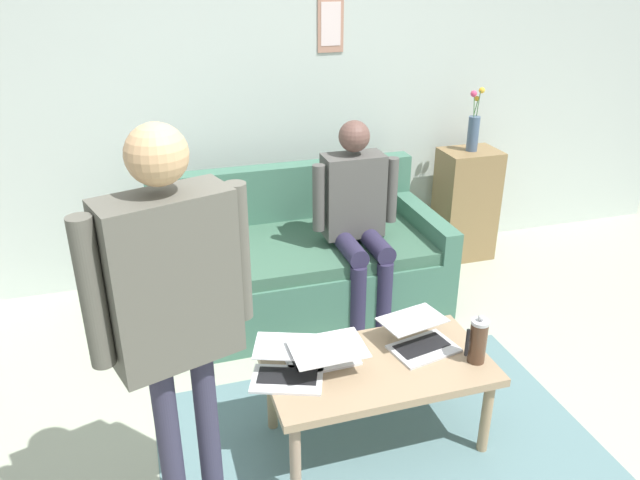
# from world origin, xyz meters

# --- Properties ---
(ground_plane) EXTENTS (7.68, 7.68, 0.00)m
(ground_plane) POSITION_xyz_m (0.00, 0.00, 0.00)
(ground_plane) COLOR #A9AF98
(area_rug) EXTENTS (2.07, 1.46, 0.01)m
(area_rug) POSITION_xyz_m (-0.14, -0.05, 0.00)
(area_rug) COLOR slate
(area_rug) RESTS_ON ground_plane
(back_wall) EXTENTS (7.04, 0.11, 2.70)m
(back_wall) POSITION_xyz_m (-0.00, -2.20, 1.35)
(back_wall) COLOR #BAC4BE
(back_wall) RESTS_ON ground_plane
(couch) EXTENTS (1.83, 0.93, 0.88)m
(couch) POSITION_xyz_m (-0.12, -1.50, 0.30)
(couch) COLOR #406D59
(couch) RESTS_ON ground_plane
(coffee_table) EXTENTS (1.05, 0.57, 0.45)m
(coffee_table) POSITION_xyz_m (-0.14, -0.15, 0.39)
(coffee_table) COLOR #9D8263
(coffee_table) RESTS_ON ground_plane
(laptop_left) EXTENTS (0.36, 0.36, 0.12)m
(laptop_left) POSITION_xyz_m (-0.38, -0.22, 0.49)
(laptop_left) COLOR silver
(laptop_left) RESTS_ON coffee_table
(laptop_center) EXTENTS (0.34, 0.35, 0.14)m
(laptop_center) POSITION_xyz_m (0.10, -0.23, 0.49)
(laptop_center) COLOR silver
(laptop_center) RESTS_ON coffee_table
(laptop_right) EXTENTS (0.40, 0.40, 0.12)m
(laptop_right) POSITION_xyz_m (0.28, -0.19, 0.49)
(laptop_right) COLOR silver
(laptop_right) RESTS_ON coffee_table
(french_press) EXTENTS (0.10, 0.08, 0.25)m
(french_press) POSITION_xyz_m (-0.58, -0.04, 0.56)
(french_press) COLOR #4C3323
(french_press) RESTS_ON coffee_table
(side_shelf) EXTENTS (0.42, 0.32, 0.85)m
(side_shelf) POSITION_xyz_m (-1.55, -1.87, 0.43)
(side_shelf) COLOR olive
(side_shelf) RESTS_ON ground_plane
(flower_vase) EXTENTS (0.10, 0.08, 0.46)m
(flower_vase) POSITION_xyz_m (-1.55, -1.87, 1.01)
(flower_vase) COLOR #455B77
(flower_vase) RESTS_ON side_shelf
(person_standing) EXTENTS (0.59, 0.31, 1.72)m
(person_standing) POSITION_xyz_m (0.75, 0.14, 1.10)
(person_standing) COLOR #343248
(person_standing) RESTS_ON ground_plane
(person_seated) EXTENTS (0.55, 0.51, 1.28)m
(person_seated) POSITION_xyz_m (-0.44, -1.27, 0.73)
(person_seated) COLOR #2B2642
(person_seated) RESTS_ON ground_plane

